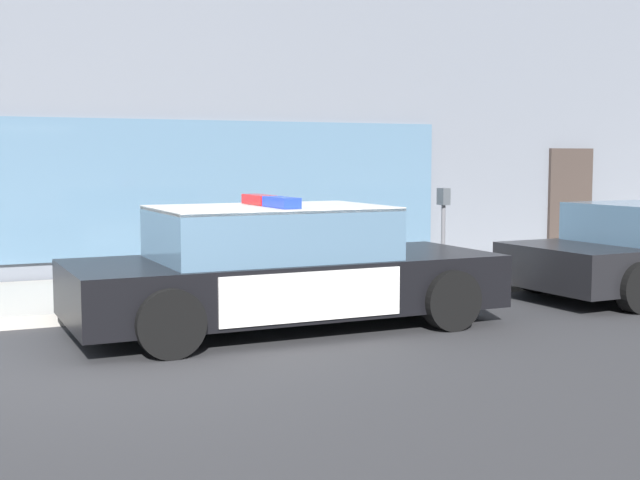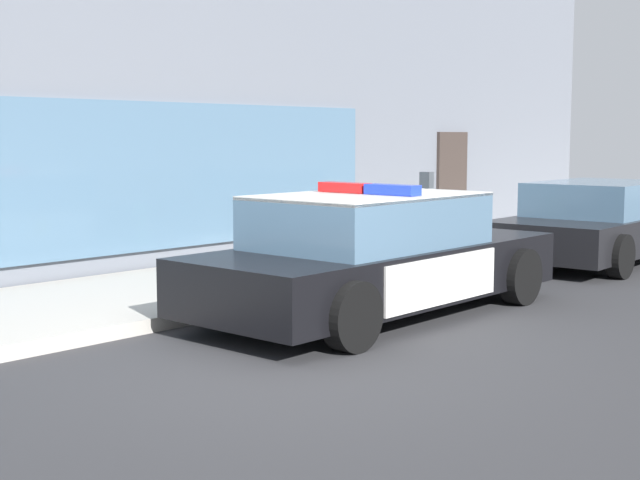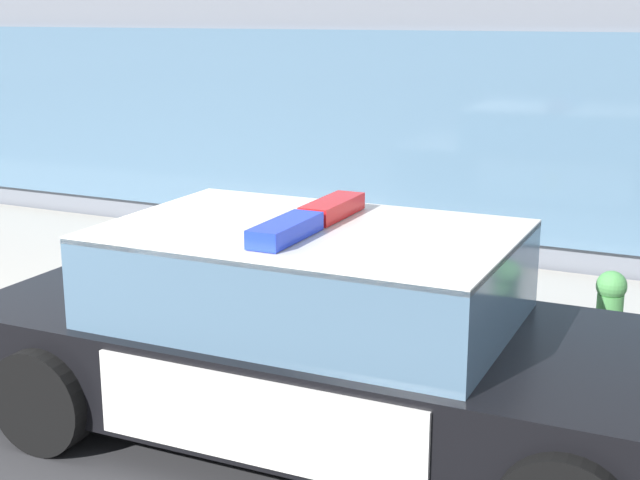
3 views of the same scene
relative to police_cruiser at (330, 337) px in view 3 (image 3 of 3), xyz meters
name	(u,v)px [view 3 (image 3 of 3)]	position (x,y,z in m)	size (l,w,h in m)	color
sidewalk	(235,279)	(-2.25, 2.55, -0.60)	(48.00, 2.91, 0.15)	#B2ADA3
police_cruiser	(330,337)	(0.00, 0.00, 0.00)	(4.86, 2.14, 1.49)	black
fire_hydrant	(609,321)	(1.48, 1.63, -0.18)	(0.34, 0.39, 0.73)	#4C994C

